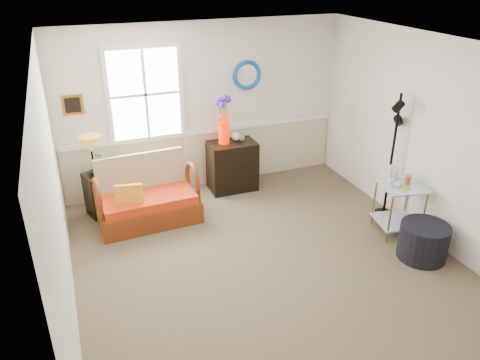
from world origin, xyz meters
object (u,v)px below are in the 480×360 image
object	(u,v)px
side_table	(398,208)
lamp_stand	(100,194)
ottoman	(423,241)
loveseat	(147,192)
floor_lamp	(392,157)
cabinet	(232,166)

from	to	relation	value
side_table	lamp_stand	bearing A→B (deg)	152.01
ottoman	lamp_stand	bearing A→B (deg)	144.35
loveseat	floor_lamp	world-z (taller)	floor_lamp
side_table	cabinet	bearing A→B (deg)	128.35
loveseat	ottoman	xyz separation A→B (m)	(3.00, -2.14, -0.22)
loveseat	lamp_stand	world-z (taller)	loveseat
lamp_stand	side_table	world-z (taller)	side_table
lamp_stand	ottoman	bearing A→B (deg)	-35.65
loveseat	lamp_stand	size ratio (longest dim) A/B	2.17
loveseat	cabinet	size ratio (longest dim) A/B	1.75
cabinet	floor_lamp	size ratio (longest dim) A/B	0.44
cabinet	ottoman	bearing A→B (deg)	-59.20
floor_lamp	ottoman	distance (m)	1.29
ottoman	loveseat	bearing A→B (deg)	144.47
floor_lamp	side_table	bearing A→B (deg)	-119.92
side_table	floor_lamp	world-z (taller)	floor_lamp
side_table	ottoman	size ratio (longest dim) A/B	1.19
lamp_stand	ottoman	distance (m)	4.44
side_table	floor_lamp	distance (m)	0.73
lamp_stand	floor_lamp	size ratio (longest dim) A/B	0.35
loveseat	side_table	size ratio (longest dim) A/B	1.94
lamp_stand	side_table	size ratio (longest dim) A/B	0.90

